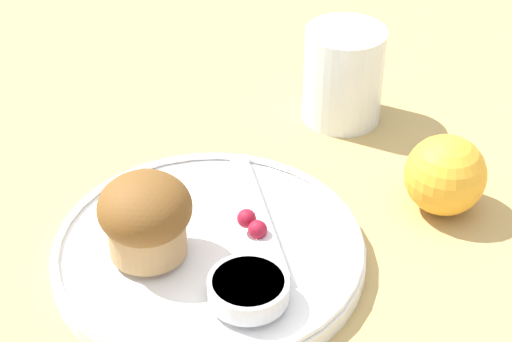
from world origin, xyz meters
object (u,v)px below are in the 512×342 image
Objects in this scene: muffin at (146,216)px; butter_knife at (257,212)px; orange_fruit at (445,175)px; juice_glass at (344,75)px.

butter_knife is at bearing 85.32° from muffin.
orange_fruit is 0.73× the size of juice_glass.
muffin is 0.28m from juice_glass.
juice_glass is (-0.11, 0.17, 0.03)m from butter_knife.
muffin is at bearing -104.53° from orange_fruit.
butter_knife is 2.27× the size of orange_fruit.
juice_glass reaches higher than butter_knife.
butter_knife is 1.65× the size of juice_glass.
muffin is 0.10m from butter_knife.
orange_fruit is at bearing -5.13° from juice_glass.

